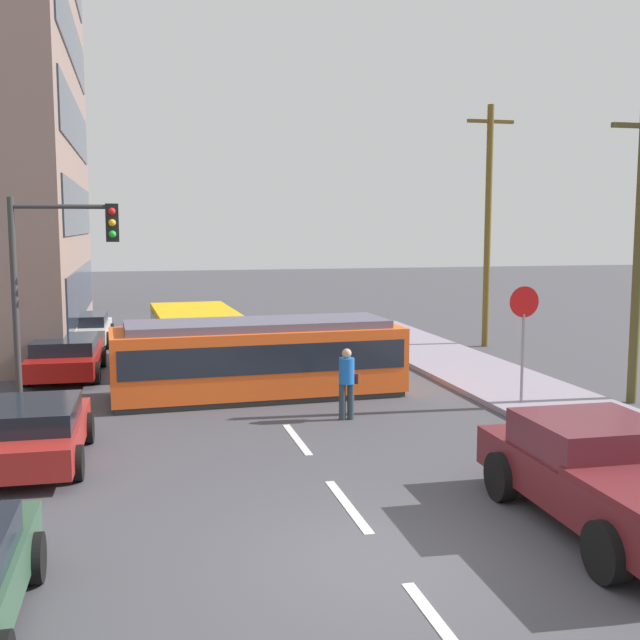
# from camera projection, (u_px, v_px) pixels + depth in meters

# --- Properties ---
(ground_plane) EXTENTS (120.00, 120.00, 0.00)m
(ground_plane) POSITION_uv_depth(u_px,v_px,m) (266.00, 398.00, 20.07)
(ground_plane) COLOR #45454B
(sidewalk_curb_right) EXTENTS (3.20, 36.00, 0.14)m
(sidewalk_curb_right) POSITION_uv_depth(u_px,v_px,m) (584.00, 417.00, 17.78)
(sidewalk_curb_right) COLOR gray
(sidewalk_curb_right) RESTS_ON ground
(lane_stripe_0) EXTENTS (0.16, 2.40, 0.01)m
(lane_stripe_0) POSITION_uv_depth(u_px,v_px,m) (445.00, 632.00, 8.49)
(lane_stripe_0) COLOR silver
(lane_stripe_0) RESTS_ON ground
(lane_stripe_1) EXTENTS (0.16, 2.40, 0.01)m
(lane_stripe_1) POSITION_uv_depth(u_px,v_px,m) (348.00, 505.00, 12.35)
(lane_stripe_1) COLOR silver
(lane_stripe_1) RESTS_ON ground
(lane_stripe_2) EXTENTS (0.16, 2.40, 0.01)m
(lane_stripe_2) POSITION_uv_depth(u_px,v_px,m) (297.00, 439.00, 16.21)
(lane_stripe_2) COLOR silver
(lane_stripe_2) RESTS_ON ground
(lane_stripe_3) EXTENTS (0.16, 2.40, 0.01)m
(lane_stripe_3) POSITION_uv_depth(u_px,v_px,m) (235.00, 358.00, 26.18)
(lane_stripe_3) COLOR silver
(lane_stripe_3) RESTS_ON ground
(lane_stripe_4) EXTENTS (0.16, 2.40, 0.01)m
(lane_stripe_4) POSITION_uv_depth(u_px,v_px,m) (217.00, 334.00, 31.97)
(lane_stripe_4) COLOR silver
(lane_stripe_4) RESTS_ON ground
(streetcar_tram) EXTENTS (7.64, 2.82, 2.02)m
(streetcar_tram) POSITION_uv_depth(u_px,v_px,m) (258.00, 357.00, 20.23)
(streetcar_tram) COLOR #F7581D
(streetcar_tram) RESTS_ON ground
(city_bus) EXTENTS (2.72, 5.61, 1.79)m
(city_bus) POSITION_uv_depth(u_px,v_px,m) (195.00, 333.00, 24.84)
(city_bus) COLOR gold
(city_bus) RESTS_ON ground
(pedestrian_crossing) EXTENTS (0.51, 0.36, 1.67)m
(pedestrian_crossing) POSITION_uv_depth(u_px,v_px,m) (347.00, 380.00, 17.77)
(pedestrian_crossing) COLOR #2C3B42
(pedestrian_crossing) RESTS_ON ground
(pickup_truck_parked) EXTENTS (2.36, 5.04, 1.55)m
(pickup_truck_parked) POSITION_uv_depth(u_px,v_px,m) (609.00, 477.00, 11.30)
(pickup_truck_parked) COLOR maroon
(pickup_truck_parked) RESTS_ON ground
(parked_sedan_mid) EXTENTS (2.14, 4.08, 1.19)m
(parked_sedan_mid) POSITION_uv_depth(u_px,v_px,m) (31.00, 432.00, 14.45)
(parked_sedan_mid) COLOR #A42420
(parked_sedan_mid) RESTS_ON ground
(parked_sedan_far) EXTENTS (2.18, 4.59, 1.19)m
(parked_sedan_far) POSITION_uv_depth(u_px,v_px,m) (66.00, 356.00, 22.91)
(parked_sedan_far) COLOR maroon
(parked_sedan_far) RESTS_ON ground
(parked_sedan_furthest) EXTENTS (2.21, 4.26, 1.19)m
(parked_sedan_furthest) POSITION_uv_depth(u_px,v_px,m) (83.00, 329.00, 29.08)
(parked_sedan_furthest) COLOR silver
(parked_sedan_furthest) RESTS_ON ground
(stop_sign) EXTENTS (0.76, 0.07, 2.88)m
(stop_sign) POSITION_uv_depth(u_px,v_px,m) (524.00, 320.00, 18.76)
(stop_sign) COLOR gray
(stop_sign) RESTS_ON sidewalk_curb_right
(traffic_light_mast) EXTENTS (2.31, 0.33, 5.10)m
(traffic_light_mast) POSITION_uv_depth(u_px,v_px,m) (56.00, 269.00, 16.81)
(traffic_light_mast) COLOR #333333
(traffic_light_mast) RESTS_ON ground
(utility_pole_near) EXTENTS (1.80, 0.24, 7.51)m
(utility_pole_near) POSITION_uv_depth(u_px,v_px,m) (639.00, 248.00, 19.11)
(utility_pole_near) COLOR #4B4521
(utility_pole_near) RESTS_ON ground
(utility_pole_mid) EXTENTS (1.80, 0.24, 8.85)m
(utility_pole_mid) POSITION_uv_depth(u_px,v_px,m) (488.00, 223.00, 28.26)
(utility_pole_mid) COLOR brown
(utility_pole_mid) RESTS_ON ground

